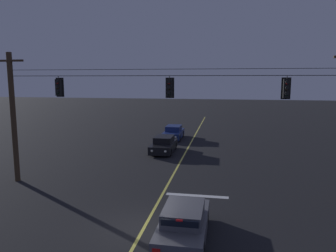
# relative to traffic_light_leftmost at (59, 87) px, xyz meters

# --- Properties ---
(ground_plane) EXTENTS (180.00, 180.00, 0.00)m
(ground_plane) POSITION_rel_traffic_light_leftmost_xyz_m (6.30, -4.98, -5.83)
(ground_plane) COLOR black
(lane_centre_stripe) EXTENTS (0.14, 60.00, 0.01)m
(lane_centre_stripe) POSITION_rel_traffic_light_leftmost_xyz_m (6.30, 6.02, -5.83)
(lane_centre_stripe) COLOR #D1C64C
(lane_centre_stripe) RESTS_ON ground
(stop_bar_paint) EXTENTS (3.40, 0.36, 0.01)m
(stop_bar_paint) POSITION_rel_traffic_light_leftmost_xyz_m (8.20, -0.58, -5.83)
(stop_bar_paint) COLOR silver
(stop_bar_paint) RESTS_ON ground
(signal_span_assembly) EXTENTS (20.60, 0.32, 7.89)m
(signal_span_assembly) POSITION_rel_traffic_light_leftmost_xyz_m (6.30, 0.02, -1.73)
(signal_span_assembly) COLOR #423021
(signal_span_assembly) RESTS_ON ground
(traffic_light_leftmost) EXTENTS (0.48, 0.41, 1.22)m
(traffic_light_leftmost) POSITION_rel_traffic_light_leftmost_xyz_m (0.00, 0.00, 0.00)
(traffic_light_leftmost) COLOR black
(traffic_light_left_inner) EXTENTS (0.48, 0.41, 1.22)m
(traffic_light_left_inner) POSITION_rel_traffic_light_leftmost_xyz_m (6.56, 0.00, 0.00)
(traffic_light_left_inner) COLOR black
(traffic_light_centre) EXTENTS (0.48, 0.41, 1.22)m
(traffic_light_centre) POSITION_rel_traffic_light_leftmost_xyz_m (12.65, 0.00, 0.00)
(traffic_light_centre) COLOR black
(car_waiting_near_lane) EXTENTS (1.80, 4.33, 1.39)m
(car_waiting_near_lane) POSITION_rel_traffic_light_leftmost_xyz_m (8.09, -5.38, -5.19)
(car_waiting_near_lane) COLOR #4C4C51
(car_waiting_near_lane) RESTS_ON ground
(car_oncoming_lead) EXTENTS (1.80, 4.42, 1.39)m
(car_oncoming_lead) POSITION_rel_traffic_light_leftmost_xyz_m (4.41, 9.39, -5.19)
(car_oncoming_lead) COLOR black
(car_oncoming_lead) RESTS_ON ground
(car_oncoming_trailing) EXTENTS (1.80, 4.42, 1.39)m
(car_oncoming_trailing) POSITION_rel_traffic_light_leftmost_xyz_m (4.22, 15.82, -5.19)
(car_oncoming_trailing) COLOR navy
(car_oncoming_trailing) RESTS_ON ground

